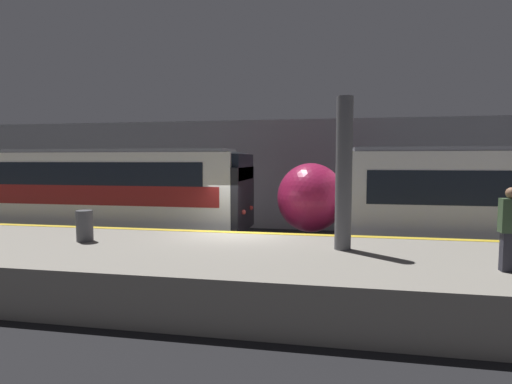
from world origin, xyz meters
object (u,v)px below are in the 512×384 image
at_px(support_pillar_near, 344,174).
at_px(train_boxy, 18,194).
at_px(person_waiting, 510,227).
at_px(trash_bin, 85,226).

relative_size(support_pillar_near, train_boxy, 0.19).
relative_size(support_pillar_near, person_waiting, 2.23).
bearing_deg(train_boxy, support_pillar_near, -18.66).
distance_m(person_waiting, trash_bin, 10.25).
relative_size(train_boxy, person_waiting, 11.59).
distance_m(train_boxy, person_waiting, 17.39).
distance_m(support_pillar_near, person_waiting, 3.65).
height_order(person_waiting, trash_bin, person_waiting).
xyz_separation_m(train_boxy, trash_bin, (6.20, -4.70, -0.39)).
bearing_deg(trash_bin, person_waiting, -6.60).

